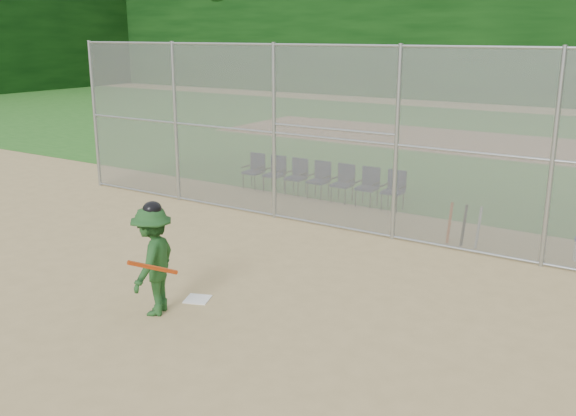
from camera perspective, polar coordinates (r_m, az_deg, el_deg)
The scene contains 14 objects.
ground at distance 10.22m, azimuth -7.75°, elevation -9.10°, with size 100.00×100.00×0.00m, color tan.
grass_strip at distance 26.07m, azimuth 18.97°, elevation 5.25°, with size 100.00×100.00×0.00m, color #27631D.
dirt_patch_far at distance 26.07m, azimuth 18.97°, elevation 5.26°, with size 24.00×24.00×0.00m, color #A7805D.
backstop_fence at distance 13.64m, azimuth 5.76°, elevation 6.27°, with size 16.09×0.09×4.00m.
home_plate at distance 10.64m, azimuth -8.05°, elevation -8.03°, with size 0.39×0.39×0.02m, color white.
batter_at_plate at distance 9.98m, azimuth -11.90°, elevation -4.54°, with size 1.01×1.42×1.79m.
spare_bats at distance 13.52m, azimuth 15.37°, elevation -1.47°, with size 0.66×0.29×0.84m.
chair_0 at distance 17.84m, azimuth -3.12°, elevation 3.28°, with size 0.54×0.52×0.96m, color #0E1635, non-canonical shape.
chair_1 at distance 17.44m, azimuth -1.26°, elevation 3.02°, with size 0.54×0.52×0.96m, color #0E1635, non-canonical shape.
chair_2 at distance 17.07m, azimuth 0.68°, elevation 2.75°, with size 0.54×0.52×0.96m, color #0E1635, non-canonical shape.
chair_3 at distance 16.72m, azimuth 2.71°, elevation 2.46°, with size 0.54×0.52×0.96m, color #0E1635, non-canonical shape.
chair_4 at distance 16.38m, azimuth 4.82°, elevation 2.15°, with size 0.54×0.52×0.96m, color #0E1635, non-canonical shape.
chair_5 at distance 16.08m, azimuth 7.02°, elevation 1.84°, with size 0.54×0.52×0.96m, color #0E1635, non-canonical shape.
chair_6 at distance 15.79m, azimuth 9.29°, elevation 1.50°, with size 0.54×0.52×0.96m, color #0E1635, non-canonical shape.
Camera 1 is at (6.16, -6.99, 4.20)m, focal length 40.00 mm.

